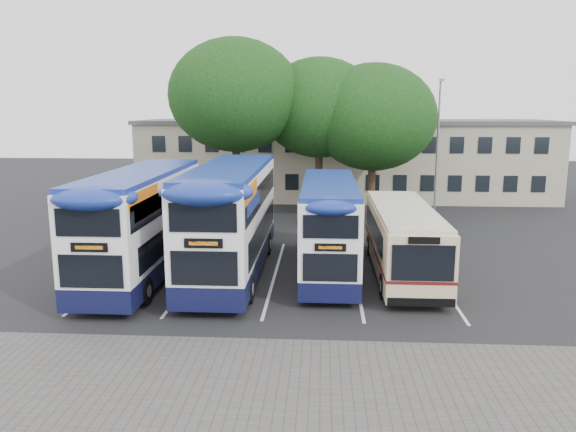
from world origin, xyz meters
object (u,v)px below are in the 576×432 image
at_px(tree_right, 373,117).
at_px(bus_single, 403,236).
at_px(lamp_post, 438,139).
at_px(tree_mid, 319,108).
at_px(bus_dd_mid, 231,215).
at_px(bus_dd_right, 329,222).
at_px(tree_left, 235,95).
at_px(bus_dd_left, 142,219).

relative_size(tree_right, bus_single, 1.00).
relative_size(lamp_post, tree_mid, 0.87).
height_order(bus_dd_mid, bus_dd_right, bus_dd_mid).
relative_size(tree_mid, tree_right, 1.04).
bearing_deg(lamp_post, tree_mid, -173.01).
distance_m(tree_left, tree_right, 8.95).
bearing_deg(tree_mid, lamp_post, 6.99).
bearing_deg(tree_left, tree_mid, 17.27).
bearing_deg(bus_single, bus_dd_left, -174.75).
xyz_separation_m(tree_left, tree_right, (8.79, 0.92, -1.38)).
height_order(tree_mid, bus_dd_left, tree_mid).
xyz_separation_m(lamp_post, bus_dd_left, (-15.41, -15.45, -2.56)).
bearing_deg(lamp_post, bus_dd_left, -134.93).
relative_size(tree_left, bus_single, 1.16).
distance_m(bus_dd_mid, bus_single, 7.53).
xyz_separation_m(tree_right, bus_dd_left, (-10.91, -13.73, -4.04)).
xyz_separation_m(tree_mid, tree_right, (3.47, -0.73, -0.60)).
bearing_deg(tree_mid, tree_right, -11.93).
distance_m(tree_mid, tree_right, 3.60).
xyz_separation_m(lamp_post, tree_right, (-4.50, -1.71, 1.47)).
bearing_deg(bus_single, bus_dd_right, 179.86).
height_order(tree_left, tree_right, tree_left).
bearing_deg(tree_left, bus_single, -52.34).
xyz_separation_m(bus_dd_mid, bus_single, (7.46, 0.45, -0.94)).
xyz_separation_m(lamp_post, tree_mid, (-7.97, -0.98, 2.07)).
bearing_deg(bus_dd_mid, lamp_post, 51.91).
bearing_deg(tree_mid, tree_left, -162.73).
bearing_deg(tree_mid, bus_dd_mid, -104.84).
relative_size(tree_mid, bus_dd_left, 0.95).
bearing_deg(bus_dd_left, bus_single, 5.25).
distance_m(lamp_post, bus_dd_right, 16.45).
height_order(tree_left, bus_dd_mid, tree_left).
xyz_separation_m(lamp_post, tree_left, (-13.29, -2.63, 2.85)).
relative_size(tree_left, tree_mid, 1.10).
bearing_deg(bus_dd_mid, tree_mid, 75.16).
height_order(lamp_post, tree_mid, tree_mid).
bearing_deg(bus_dd_left, lamp_post, 45.07).
distance_m(lamp_post, tree_left, 13.84).
height_order(bus_dd_right, bus_single, bus_dd_right).
height_order(tree_left, bus_dd_left, tree_left).
relative_size(tree_right, bus_dd_mid, 0.88).
relative_size(lamp_post, tree_right, 0.91).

